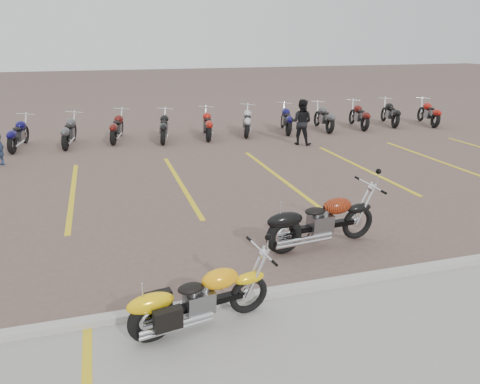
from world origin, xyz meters
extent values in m
plane|color=brown|center=(0.00, 0.00, 0.00)|extent=(100.00, 100.00, 0.00)
cube|color=#ADAAA3|center=(0.00, -2.00, 0.06)|extent=(60.00, 0.18, 0.12)
torus|color=black|center=(-0.15, -2.31, 0.28)|extent=(0.59, 0.20, 0.58)
torus|color=black|center=(-1.51, -2.55, 0.28)|extent=(0.63, 0.26, 0.61)
cube|color=black|center=(-0.83, -2.43, 0.34)|extent=(1.16, 0.31, 0.09)
cube|color=slate|center=(-0.88, -2.44, 0.39)|extent=(0.42, 0.33, 0.30)
ellipsoid|color=#FFA60D|center=(-0.59, -2.38, 0.66)|extent=(0.56, 0.37, 0.27)
ellipsoid|color=black|center=(-0.99, -2.46, 0.62)|extent=(0.38, 0.29, 0.11)
torus|color=black|center=(2.59, -0.51, 0.32)|extent=(0.66, 0.17, 0.65)
torus|color=black|center=(1.04, -0.66, 0.32)|extent=(0.71, 0.24, 0.69)
cube|color=black|center=(1.81, -0.59, 0.38)|extent=(1.31, 0.25, 0.10)
cube|color=slate|center=(1.76, -0.59, 0.44)|extent=(0.45, 0.34, 0.34)
ellipsoid|color=black|center=(2.09, -0.56, 0.74)|extent=(0.61, 0.38, 0.30)
ellipsoid|color=black|center=(1.63, -0.60, 0.70)|extent=(0.42, 0.30, 0.12)
imported|color=black|center=(4.95, 7.43, 0.80)|extent=(0.99, 0.96, 1.61)
camera|label=1|loc=(-1.90, -7.71, 3.68)|focal=35.00mm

